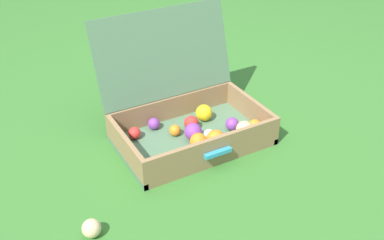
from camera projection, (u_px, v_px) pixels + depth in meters
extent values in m
plane|color=#336B28|center=(198.00, 151.00, 1.78)|extent=(16.00, 16.00, 0.00)
cube|color=#4C7051|center=(192.00, 139.00, 1.83)|extent=(0.58, 0.36, 0.03)
cube|color=olive|center=(125.00, 150.00, 1.68)|extent=(0.02, 0.36, 0.12)
cube|color=olive|center=(250.00, 111.00, 1.92)|extent=(0.02, 0.36, 0.12)
cube|color=olive|center=(215.00, 152.00, 1.67)|extent=(0.55, 0.02, 0.12)
cube|color=olive|center=(172.00, 110.00, 1.93)|extent=(0.55, 0.02, 0.12)
cube|color=#4C7051|center=(164.00, 54.00, 1.85)|extent=(0.58, 0.13, 0.35)
cube|color=teal|center=(218.00, 153.00, 1.65)|extent=(0.11, 0.02, 0.02)
sphere|color=white|center=(209.00, 135.00, 1.79)|extent=(0.05, 0.05, 0.05)
sphere|color=purple|center=(232.00, 124.00, 1.85)|extent=(0.05, 0.05, 0.05)
sphere|color=orange|center=(175.00, 130.00, 1.82)|extent=(0.05, 0.05, 0.05)
sphere|color=red|center=(135.00, 133.00, 1.80)|extent=(0.05, 0.05, 0.05)
sphere|color=yellow|center=(204.00, 113.00, 1.91)|extent=(0.07, 0.07, 0.07)
sphere|color=orange|center=(198.00, 141.00, 1.73)|extent=(0.07, 0.07, 0.07)
sphere|color=purple|center=(193.00, 132.00, 1.79)|extent=(0.07, 0.07, 0.07)
sphere|color=#D1B784|center=(244.00, 129.00, 1.80)|extent=(0.07, 0.07, 0.07)
sphere|color=red|center=(191.00, 123.00, 1.85)|extent=(0.06, 0.06, 0.06)
sphere|color=orange|center=(255.00, 126.00, 1.84)|extent=(0.05, 0.05, 0.05)
sphere|color=purple|center=(154.00, 124.00, 1.86)|extent=(0.05, 0.05, 0.05)
sphere|color=orange|center=(216.00, 139.00, 1.74)|extent=(0.07, 0.07, 0.07)
sphere|color=#D1B784|center=(92.00, 228.00, 1.39)|extent=(0.06, 0.06, 0.06)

